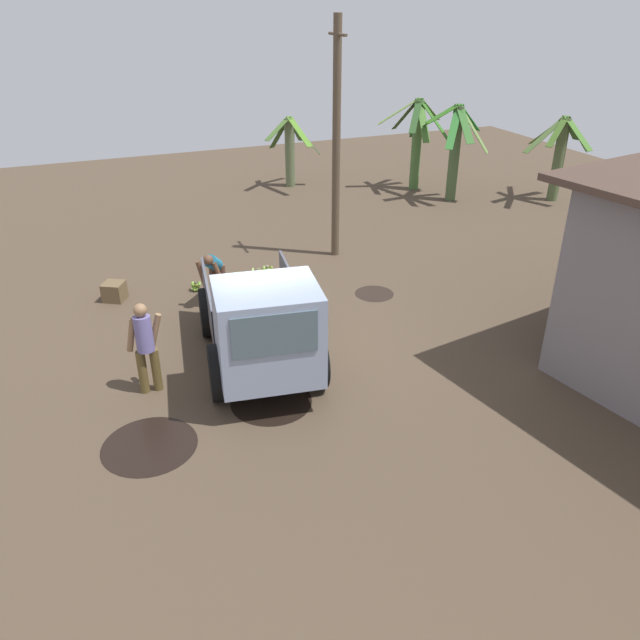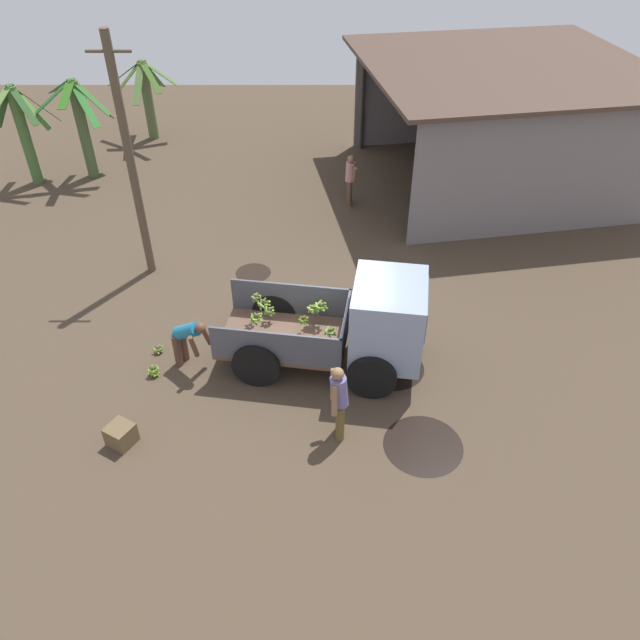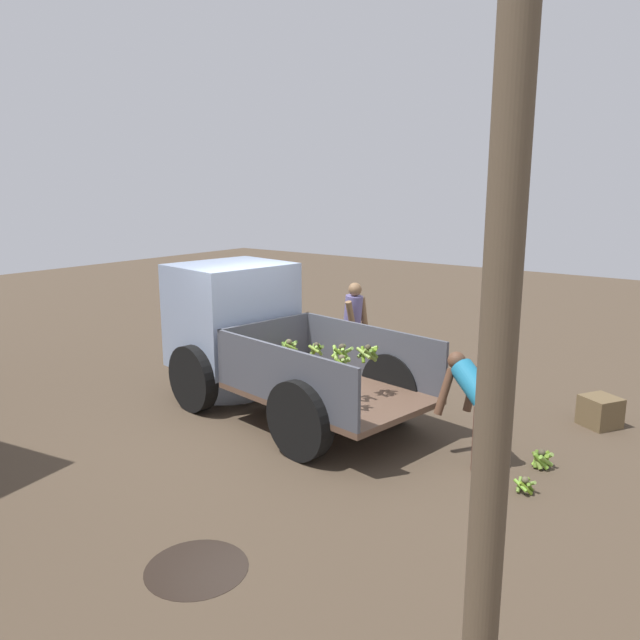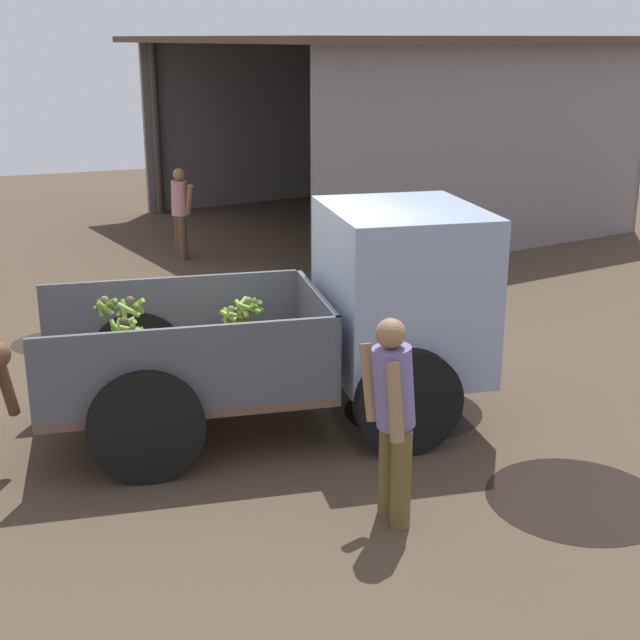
# 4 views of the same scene
# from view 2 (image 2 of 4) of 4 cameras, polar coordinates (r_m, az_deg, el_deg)

# --- Properties ---
(ground) EXTENTS (36.00, 36.00, 0.00)m
(ground) POSITION_cam_2_polar(r_m,az_deg,el_deg) (13.72, 0.12, -2.67)
(ground) COLOR #4A3B2C
(mud_patch_0) EXTENTS (0.91, 0.91, 0.01)m
(mud_patch_0) POSITION_cam_2_polar(r_m,az_deg,el_deg) (16.19, -6.13, 4.31)
(mud_patch_0) COLOR black
(mud_patch_0) RESTS_ON ground
(mud_patch_1) EXTENTS (1.49, 1.49, 0.01)m
(mud_patch_1) POSITION_cam_2_polar(r_m,az_deg,el_deg) (11.95, 9.41, -11.25)
(mud_patch_1) COLOR black
(mud_patch_1) RESTS_ON ground
(mud_patch_2) EXTENTS (1.41, 1.41, 0.01)m
(mud_patch_2) POSITION_cam_2_polar(r_m,az_deg,el_deg) (13.36, 6.51, -4.35)
(mud_patch_2) COLOR black
(mud_patch_2) RESTS_ON ground
(cargo_truck) EXTENTS (4.38, 2.48, 2.10)m
(cargo_truck) POSITION_cam_2_polar(r_m,az_deg,el_deg) (12.67, 4.09, -0.37)
(cargo_truck) COLOR brown
(cargo_truck) RESTS_ON ground
(warehouse_shed) EXTENTS (9.39, 9.04, 3.66)m
(warehouse_shed) POSITION_cam_2_polar(r_m,az_deg,el_deg) (20.77, 17.66, 18.90)
(warehouse_shed) COLOR slate
(warehouse_shed) RESTS_ON ground
(utility_pole) EXTENTS (0.95, 0.20, 5.85)m
(utility_pole) POSITION_cam_2_polar(r_m,az_deg,el_deg) (15.41, -16.93, 13.64)
(utility_pole) COLOR brown
(utility_pole) RESTS_ON ground
(banana_palm_0) EXTENTS (2.11, 2.04, 3.12)m
(banana_palm_0) POSITION_cam_2_polar(r_m,az_deg,el_deg) (21.77, -20.89, 16.23)
(banana_palm_0) COLOR #485F37
(banana_palm_0) RESTS_ON ground
(banana_palm_1) EXTENTS (2.00, 2.25, 3.10)m
(banana_palm_1) POSITION_cam_2_polar(r_m,az_deg,el_deg) (22.00, -25.47, 15.24)
(banana_palm_1) COLOR #487036
(banana_palm_1) RESTS_ON ground
(banana_palm_3) EXTENTS (2.56, 2.43, 2.75)m
(banana_palm_3) POSITION_cam_2_polar(r_m,az_deg,el_deg) (24.31, -15.50, 18.98)
(banana_palm_3) COLOR #53643B
(banana_palm_3) RESTS_ON ground
(person_foreground_visitor) EXTENTS (0.36, 0.66, 1.67)m
(person_foreground_visitor) POSITION_cam_2_polar(r_m,az_deg,el_deg) (11.31, 1.73, -7.27)
(person_foreground_visitor) COLOR brown
(person_foreground_visitor) RESTS_ON ground
(person_worker_loading) EXTENTS (0.87, 0.76, 1.28)m
(person_worker_loading) POSITION_cam_2_polar(r_m,az_deg,el_deg) (13.11, -12.02, -1.57)
(person_worker_loading) COLOR brown
(person_worker_loading) RESTS_ON ground
(person_bystander_near_shed) EXTENTS (0.34, 0.66, 1.54)m
(person_bystander_near_shed) POSITION_cam_2_polar(r_m,az_deg,el_deg) (19.01, 2.80, 12.89)
(person_bystander_near_shed) COLOR brown
(person_bystander_near_shed) RESTS_ON ground
(banana_bunch_on_ground_0) EXTENTS (0.23, 0.24, 0.19)m
(banana_bunch_on_ground_0) POSITION_cam_2_polar(r_m,az_deg,el_deg) (14.03, -14.58, -2.57)
(banana_bunch_on_ground_0) COLOR brown
(banana_bunch_on_ground_0) RESTS_ON ground
(banana_bunch_on_ground_1) EXTENTS (0.26, 0.27, 0.24)m
(banana_bunch_on_ground_1) POSITION_cam_2_polar(r_m,az_deg,el_deg) (13.48, -14.97, -4.52)
(banana_bunch_on_ground_1) COLOR #4A4330
(banana_bunch_on_ground_1) RESTS_ON ground
(wooden_crate_0) EXTENTS (0.61, 0.61, 0.42)m
(wooden_crate_0) POSITION_cam_2_polar(r_m,az_deg,el_deg) (12.25, -17.74, -9.96)
(wooden_crate_0) COLOR brown
(wooden_crate_0) RESTS_ON ground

